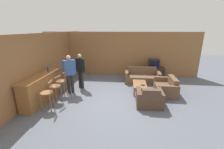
# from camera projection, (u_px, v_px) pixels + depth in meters

# --- Properties ---
(ground_plane) EXTENTS (24.00, 24.00, 0.00)m
(ground_plane) POSITION_uv_depth(u_px,v_px,m) (112.00, 101.00, 5.97)
(ground_plane) COLOR #565B66
(wall_back) EXTENTS (9.40, 0.08, 2.60)m
(wall_back) POSITION_uv_depth(u_px,v_px,m) (119.00, 54.00, 9.05)
(wall_back) COLOR olive
(wall_back) RESTS_ON ground_plane
(wall_left) EXTENTS (0.08, 8.64, 2.60)m
(wall_left) POSITION_uv_depth(u_px,v_px,m) (51.00, 61.00, 7.17)
(wall_left) COLOR olive
(wall_left) RESTS_ON ground_plane
(bar_counter) EXTENTS (0.55, 2.20, 1.06)m
(bar_counter) POSITION_uv_depth(u_px,v_px,m) (41.00, 88.00, 5.85)
(bar_counter) COLOR brown
(bar_counter) RESTS_ON ground_plane
(bar_chair_near) EXTENTS (0.49, 0.49, 1.07)m
(bar_chair_near) POSITION_uv_depth(u_px,v_px,m) (47.00, 95.00, 5.19)
(bar_chair_near) COLOR brown
(bar_chair_near) RESTS_ON ground_plane
(bar_chair_mid) EXTENTS (0.50, 0.50, 1.07)m
(bar_chair_mid) POSITION_uv_depth(u_px,v_px,m) (55.00, 88.00, 5.77)
(bar_chair_mid) COLOR brown
(bar_chair_mid) RESTS_ON ground_plane
(bar_chair_far) EXTENTS (0.45, 0.45, 1.07)m
(bar_chair_far) POSITION_uv_depth(u_px,v_px,m) (62.00, 83.00, 6.33)
(bar_chair_far) COLOR brown
(bar_chair_far) RESTS_ON ground_plane
(couch_far) EXTENTS (1.83, 0.89, 0.79)m
(couch_far) POSITION_uv_depth(u_px,v_px,m) (142.00, 77.00, 8.05)
(couch_far) COLOR brown
(couch_far) RESTS_ON ground_plane
(armchair_near) EXTENTS (0.95, 0.85, 0.77)m
(armchair_near) POSITION_uv_depth(u_px,v_px,m) (149.00, 99.00, 5.55)
(armchair_near) COLOR #4C3828
(armchair_near) RESTS_ON ground_plane
(loveseat_right) EXTENTS (0.82, 1.32, 0.75)m
(loveseat_right) POSITION_uv_depth(u_px,v_px,m) (166.00, 88.00, 6.61)
(loveseat_right) COLOR brown
(loveseat_right) RESTS_ON ground_plane
(coffee_table) EXTENTS (0.59, 1.09, 0.40)m
(coffee_table) POSITION_uv_depth(u_px,v_px,m) (140.00, 85.00, 6.76)
(coffee_table) COLOR brown
(coffee_table) RESTS_ON ground_plane
(tv_unit) EXTENTS (1.23, 0.55, 0.62)m
(tv_unit) POSITION_uv_depth(u_px,v_px,m) (153.00, 73.00, 8.74)
(tv_unit) COLOR #2D2319
(tv_unit) RESTS_ON ground_plane
(tv) EXTENTS (0.56, 0.47, 0.49)m
(tv) POSITION_uv_depth(u_px,v_px,m) (154.00, 63.00, 8.57)
(tv) COLOR black
(tv) RESTS_ON tv_unit
(bottle) EXTENTS (0.08, 0.08, 0.28)m
(bottle) POSITION_uv_depth(u_px,v_px,m) (48.00, 69.00, 6.19)
(bottle) COLOR #234293
(bottle) RESTS_ON bar_counter
(book_on_table) EXTENTS (0.21, 0.21, 0.02)m
(book_on_table) POSITION_uv_depth(u_px,v_px,m) (143.00, 85.00, 6.53)
(book_on_table) COLOR black
(book_on_table) RESTS_ON coffee_table
(person_by_window) EXTENTS (0.52, 0.35, 1.66)m
(person_by_window) POSITION_uv_depth(u_px,v_px,m) (80.00, 69.00, 7.06)
(person_by_window) COLOR black
(person_by_window) RESTS_ON ground_plane
(person_by_counter) EXTENTS (0.50, 0.37, 1.71)m
(person_by_counter) POSITION_uv_depth(u_px,v_px,m) (70.00, 72.00, 6.47)
(person_by_counter) COLOR black
(person_by_counter) RESTS_ON ground_plane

